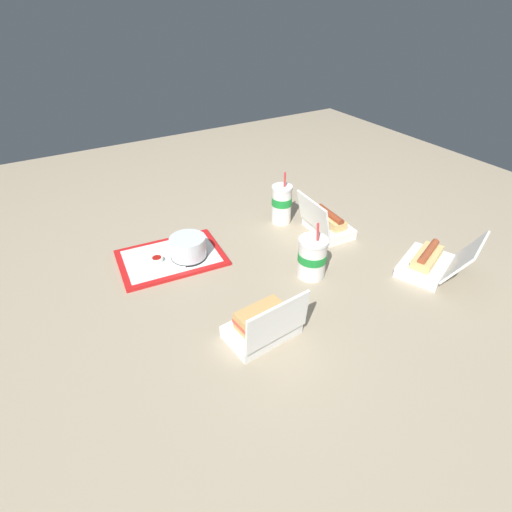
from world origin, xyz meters
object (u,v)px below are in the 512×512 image
(soda_cup_back, at_px, (312,257))
(ketchup_cup, at_px, (157,260))
(clamshell_sandwich_front, at_px, (263,325))
(soda_cup_front, at_px, (282,204))
(food_tray, at_px, (171,258))
(cake_container, at_px, (188,248))
(clamshell_hotdog_corner, at_px, (327,224))
(plastic_fork, at_px, (160,247))
(clamshell_hotdog_center, at_px, (430,262))

(soda_cup_back, bearing_deg, ketchup_cup, 143.93)
(clamshell_sandwich_front, relative_size, soda_cup_front, 0.97)
(ketchup_cup, bearing_deg, soda_cup_front, 4.49)
(soda_cup_front, xyz_separation_m, soda_cup_back, (-0.12, -0.36, -0.01))
(food_tray, relative_size, cake_container, 2.98)
(ketchup_cup, distance_m, clamshell_sandwich_front, 0.50)
(soda_cup_front, height_order, soda_cup_back, soda_cup_front)
(soda_cup_front, relative_size, soda_cup_back, 1.08)
(food_tray, xyz_separation_m, ketchup_cup, (-0.06, -0.02, 0.02))
(clamshell_hotdog_corner, bearing_deg, plastic_fork, 161.00)
(soda_cup_front, bearing_deg, soda_cup_back, -108.14)
(food_tray, relative_size, soda_cup_back, 1.91)
(ketchup_cup, bearing_deg, clamshell_sandwich_front, -73.41)
(cake_container, height_order, clamshell_sandwich_front, clamshell_sandwich_front)
(ketchup_cup, distance_m, clamshell_hotdog_center, 0.95)
(plastic_fork, distance_m, clamshell_hotdog_center, 0.97)
(food_tray, height_order, clamshell_sandwich_front, clamshell_sandwich_front)
(food_tray, height_order, clamshell_hotdog_corner, clamshell_hotdog_corner)
(clamshell_hotdog_center, bearing_deg, soda_cup_front, 113.54)
(food_tray, relative_size, plastic_fork, 3.57)
(ketchup_cup, relative_size, clamshell_hotdog_center, 0.14)
(soda_cup_back, bearing_deg, cake_container, 137.37)
(plastic_fork, height_order, soda_cup_front, soda_cup_front)
(ketchup_cup, xyz_separation_m, soda_cup_front, (0.56, 0.04, 0.06))
(food_tray, distance_m, clamshell_hotdog_center, 0.92)
(clamshell_hotdog_corner, xyz_separation_m, soda_cup_back, (-0.23, -0.20, 0.03))
(plastic_fork, bearing_deg, cake_container, -34.31)
(clamshell_hotdog_center, bearing_deg, clamshell_hotdog_corner, 108.99)
(clamshell_sandwich_front, bearing_deg, soda_cup_back, 29.08)
(clamshell_sandwich_front, distance_m, soda_cup_front, 0.67)
(soda_cup_front, bearing_deg, food_tray, -177.01)
(clamshell_hotdog_center, distance_m, clamshell_hotdog_corner, 0.41)
(clamshell_hotdog_center, bearing_deg, clamshell_sandwich_front, 177.19)
(ketchup_cup, height_order, clamshell_sandwich_front, clamshell_sandwich_front)
(clamshell_hotdog_center, height_order, soda_cup_back, soda_cup_back)
(clamshell_hotdog_corner, bearing_deg, clamshell_sandwich_front, -145.44)
(clamshell_sandwich_front, bearing_deg, plastic_fork, 99.99)
(cake_container, bearing_deg, clamshell_sandwich_front, -86.15)
(plastic_fork, xyz_separation_m, soda_cup_back, (0.40, -0.41, 0.06))
(food_tray, relative_size, soda_cup_front, 1.77)
(soda_cup_front, bearing_deg, clamshell_hotdog_corner, -56.97)
(clamshell_hotdog_center, bearing_deg, soda_cup_back, 151.60)
(ketchup_cup, xyz_separation_m, clamshell_hotdog_center, (0.80, -0.52, 0.01))
(food_tray, bearing_deg, cake_container, -33.59)
(clamshell_sandwich_front, height_order, clamshell_hotdog_corner, clamshell_sandwich_front)
(food_tray, bearing_deg, clamshell_hotdog_center, -35.61)
(food_tray, distance_m, ketchup_cup, 0.06)
(food_tray, distance_m, plastic_fork, 0.08)
(food_tray, xyz_separation_m, soda_cup_front, (0.50, 0.03, 0.08))
(food_tray, xyz_separation_m, soda_cup_back, (0.38, -0.34, 0.07))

